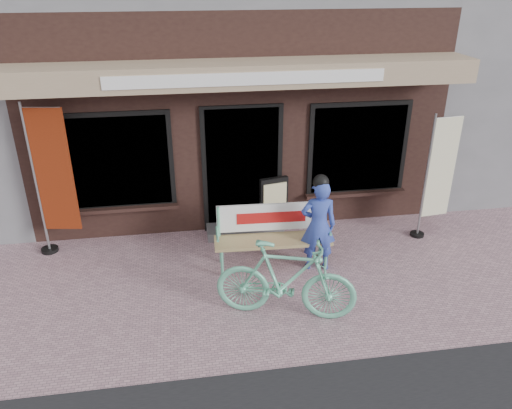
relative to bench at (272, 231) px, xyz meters
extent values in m
plane|color=#AB828D|center=(-0.29, -0.76, -0.56)|extent=(70.00, 70.00, 0.00)
cube|color=black|center=(-0.29, 4.24, 1.24)|extent=(7.00, 6.00, 3.60)
cube|color=tan|center=(-0.29, 0.89, 2.19)|extent=(7.00, 0.80, 0.35)
cube|color=white|center=(-0.29, 0.48, 2.19)|extent=(4.00, 0.02, 0.18)
cube|color=black|center=(-0.29, 1.22, 0.54)|extent=(1.20, 0.06, 2.10)
cube|color=black|center=(-0.29, 1.21, 0.54)|extent=(1.35, 0.04, 2.20)
cube|color=black|center=(-2.29, 1.22, 0.79)|extent=(1.60, 0.06, 1.50)
cube|color=black|center=(1.71, 1.22, 0.79)|extent=(1.60, 0.06, 1.50)
cube|color=black|center=(-2.29, 1.21, 0.79)|extent=(1.75, 0.04, 1.65)
cube|color=black|center=(1.71, 1.21, 0.79)|extent=(1.75, 0.04, 1.65)
cube|color=black|center=(-2.29, 1.16, -0.01)|extent=(1.80, 0.18, 0.06)
cube|color=black|center=(1.71, 1.16, -0.01)|extent=(1.80, 0.18, 0.06)
cube|color=#59595B|center=(-0.29, 0.99, -0.48)|extent=(1.30, 0.45, 0.15)
cylinder|color=#64C39D|center=(-0.79, -0.25, -0.35)|extent=(0.04, 0.04, 0.41)
cylinder|color=#64C39D|center=(-0.78, 0.14, -0.35)|extent=(0.04, 0.04, 0.41)
cylinder|color=#64C39D|center=(0.77, -0.32, -0.35)|extent=(0.04, 0.04, 0.41)
cylinder|color=#64C39D|center=(0.79, 0.07, -0.35)|extent=(0.04, 0.04, 0.41)
cube|color=tan|center=(0.00, -0.09, -0.12)|extent=(1.78, 0.52, 0.05)
cylinder|color=#64C39D|center=(-0.80, 0.14, 0.13)|extent=(0.04, 0.04, 0.54)
cylinder|color=#64C39D|center=(0.81, 0.07, 0.13)|extent=(0.04, 0.04, 0.54)
cube|color=white|center=(0.01, 0.12, 0.17)|extent=(1.66, 0.11, 0.44)
cube|color=#B21414|center=(0.00, 0.10, 0.17)|extent=(1.06, 0.06, 0.18)
cylinder|color=#64C39D|center=(-0.83, -0.06, 0.05)|extent=(0.06, 0.43, 0.04)
cylinder|color=#64C39D|center=(0.83, -0.13, 0.05)|extent=(0.06, 0.43, 0.04)
imported|color=#3247AC|center=(0.65, -0.24, 0.16)|extent=(0.57, 0.42, 1.44)
sphere|color=black|center=(0.65, -0.24, 0.86)|extent=(0.26, 0.26, 0.23)
imported|color=#64C39D|center=(-0.07, -1.31, -0.01)|extent=(1.89, 1.04, 1.10)
cylinder|color=gray|center=(-3.49, 0.89, 0.67)|extent=(0.05, 0.05, 2.45)
cylinder|color=gray|center=(-3.22, 0.85, 1.80)|extent=(0.55, 0.11, 0.03)
cube|color=maroon|center=(-3.20, 0.85, 0.83)|extent=(0.56, 0.12, 1.95)
cylinder|color=black|center=(-3.49, 0.89, -0.53)|extent=(0.31, 0.31, 0.06)
cylinder|color=gray|center=(2.63, 0.46, 0.51)|extent=(0.04, 0.04, 2.14)
cylinder|color=gray|center=(2.87, 0.49, 1.50)|extent=(0.49, 0.08, 0.02)
cube|color=beige|center=(2.89, 0.49, 0.65)|extent=(0.49, 0.09, 1.70)
cylinder|color=black|center=(2.63, 0.46, -0.54)|extent=(0.26, 0.26, 0.05)
cube|color=black|center=(0.22, 1.05, -0.07)|extent=(0.50, 0.19, 0.98)
cube|color=beige|center=(0.24, 1.00, 0.04)|extent=(0.41, 0.11, 0.60)
camera|label=1|loc=(-1.27, -6.52, 3.61)|focal=35.00mm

